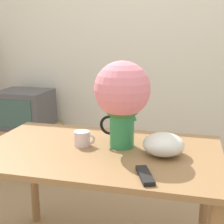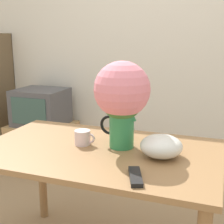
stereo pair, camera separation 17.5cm
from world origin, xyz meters
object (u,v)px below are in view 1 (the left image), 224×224
Objects in this scene: white_bowl at (164,144)px; flower_vase at (122,96)px; tv_set at (25,109)px; coffee_mug at (82,138)px.

flower_vase is at bearing 162.75° from white_bowl.
tv_set is (-1.52, 1.23, -0.17)m from white_bowl.
flower_vase reaches higher than coffee_mug.
tv_set is (-1.28, 1.15, -0.41)m from flower_vase.
coffee_mug is at bearing -169.84° from flower_vase.
coffee_mug is 1.60m from tv_set.
flower_vase is 0.35m from white_bowl.
white_bowl is at bearing -17.25° from flower_vase.
white_bowl is 1.96m from tv_set.
white_bowl is at bearing -38.89° from tv_set.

